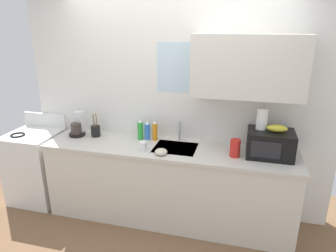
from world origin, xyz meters
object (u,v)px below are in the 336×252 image
Objects in this scene: microwave at (270,144)px; coffee_maker at (78,127)px; stove_range at (37,166)px; small_bowl at (161,152)px; mug_white at (143,146)px; utensil_crock at (96,131)px; paper_towel_roll at (262,118)px; dish_soap_bottle_orange at (155,131)px; dish_soap_bottle_green at (140,130)px; dish_soap_bottle_blue at (147,131)px; banana_bunch at (277,128)px; cereal_canister at (235,148)px.

coffee_maker reaches higher than microwave.
small_bowl is at bearing -6.77° from stove_range.
utensil_crock is (-0.68, 0.26, 0.02)m from mug_white.
stove_range reaches higher than small_bowl.
paper_towel_roll is (2.69, 0.10, 0.82)m from stove_range.
dish_soap_bottle_orange reaches higher than stove_range.
stove_range is 4.45× the size of dish_soap_bottle_green.
coffee_maker is 0.86m from dish_soap_bottle_blue.
dish_soap_bottle_orange is at bearing 174.05° from microwave.
small_bowl is (0.18, -0.38, -0.08)m from dish_soap_bottle_orange.
paper_towel_roll reaches higher than banana_bunch.
utensil_crock is at bearing -173.80° from dish_soap_bottle_blue.
dish_soap_bottle_green is 0.55m from utensil_crock.
small_bowl is at bearing -167.03° from microwave.
dish_soap_bottle_blue reaches higher than stove_range.
stove_range is 11.37× the size of mug_white.
banana_bunch is (0.05, 0.00, 0.17)m from microwave.
banana_bunch is 1.33m from dish_soap_bottle_orange.
paper_towel_roll reaches higher than small_bowl.
coffee_maker is (-2.11, 0.01, -0.28)m from paper_towel_roll.
dish_soap_bottle_blue is at bearing 125.34° from small_bowl.
dish_soap_bottle_blue is 1.04m from cereal_canister.
utensil_crock is at bearing -175.27° from dish_soap_bottle_orange.
small_bowl is at bearing -54.66° from dish_soap_bottle_blue.
stove_range is at bearing -172.69° from dish_soap_bottle_blue.
paper_towel_roll is (-0.10, 0.05, 0.24)m from microwave.
mug_white is (0.13, -0.31, -0.07)m from dish_soap_bottle_green.
cereal_canister reaches higher than stove_range.
cereal_canister is at bearing -147.99° from paper_towel_roll.
banana_bunch is 0.70× the size of utensil_crock.
banana_bunch is at bearing 8.02° from mug_white.
paper_towel_roll is 1.29m from dish_soap_bottle_blue.
dish_soap_bottle_orange is at bearing 3.58° from dish_soap_bottle_green.
stove_range is at bearing -173.07° from dish_soap_bottle_green.
dish_soap_bottle_blue is at bearing 6.20° from utensil_crock.
paper_towel_roll is 1.36m from dish_soap_bottle_green.
banana_bunch reaches higher than dish_soap_bottle_blue.
mug_white is at bearing -168.68° from paper_towel_roll.
paper_towel_roll reaches higher than coffee_maker.
cereal_canister is at bearing -163.83° from microwave.
microwave is 1.64× the size of coffee_maker.
utensil_crock is (-0.72, -0.06, -0.04)m from dish_soap_bottle_orange.
dish_soap_bottle_orange is 0.83× the size of utensil_crock.
cereal_canister is (1.09, -0.22, -0.02)m from dish_soap_bottle_green.
cereal_canister is (-0.34, -0.10, -0.04)m from microwave.
utensil_crock is 0.96m from small_bowl.
dish_soap_bottle_blue is (1.44, 0.18, 0.55)m from stove_range.
dish_soap_bottle_green reaches higher than stove_range.
paper_towel_roll reaches higher than utensil_crock.
dish_soap_bottle_orange is at bearing 115.37° from small_bowl.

